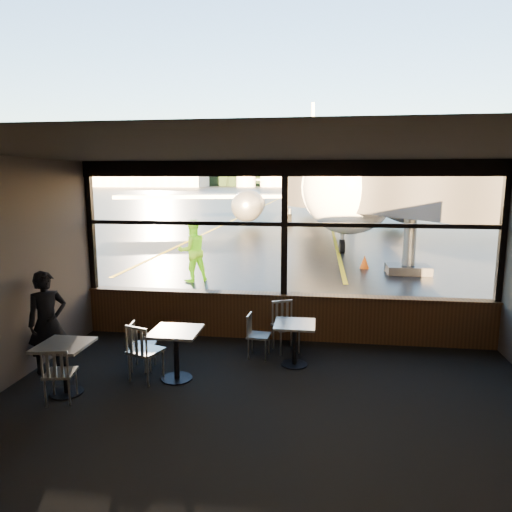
% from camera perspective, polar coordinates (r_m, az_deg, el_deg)
% --- Properties ---
extents(ground_plane, '(520.00, 520.00, 0.00)m').
position_cam_1_polar(ground_plane, '(128.74, 7.68, 8.07)').
color(ground_plane, black).
rests_on(ground_plane, ground).
extents(carpet_floor, '(8.00, 6.00, 0.01)m').
position_cam_1_polar(carpet_floor, '(6.54, 1.26, -19.13)').
color(carpet_floor, black).
rests_on(carpet_floor, ground).
extents(ceiling, '(8.00, 6.00, 0.04)m').
position_cam_1_polar(ceiling, '(5.75, 1.39, 13.07)').
color(ceiling, '#38332D').
rests_on(ceiling, ground).
extents(wall_back, '(8.00, 0.04, 3.50)m').
position_cam_1_polar(wall_back, '(3.11, -5.34, -17.22)').
color(wall_back, '#4A413B').
rests_on(wall_back, ground).
extents(window_sill, '(8.00, 0.28, 0.90)m').
position_cam_1_polar(window_sill, '(9.13, 3.47, -7.65)').
color(window_sill, '#4B2D16').
rests_on(window_sill, ground).
extents(window_header, '(8.00, 0.18, 0.30)m').
position_cam_1_polar(window_header, '(8.72, 3.66, 10.86)').
color(window_header, black).
rests_on(window_header, ground).
extents(mullion_left, '(0.12, 0.12, 2.60)m').
position_cam_1_polar(mullion_left, '(9.89, -19.94, 3.48)').
color(mullion_left, black).
rests_on(mullion_left, ground).
extents(mullion_centre, '(0.12, 0.12, 2.60)m').
position_cam_1_polar(mullion_centre, '(8.77, 3.58, 3.33)').
color(mullion_centre, black).
rests_on(mullion_centre, ground).
extents(mullion_right, '(0.12, 0.12, 2.60)m').
position_cam_1_polar(mullion_right, '(9.35, 28.53, 2.58)').
color(mullion_right, black).
rests_on(mullion_right, ground).
extents(window_transom, '(8.00, 0.10, 0.08)m').
position_cam_1_polar(window_transom, '(8.76, 3.59, 3.98)').
color(window_transom, black).
rests_on(window_transom, ground).
extents(airliner, '(30.73, 35.98, 10.40)m').
position_cam_1_polar(airliner, '(31.23, 8.46, 13.22)').
color(airliner, silver).
rests_on(airliner, ground_plane).
extents(jet_bridge, '(8.44, 10.32, 4.50)m').
position_cam_1_polar(jet_bridge, '(14.53, 19.67, 5.46)').
color(jet_bridge, '#2B2B2D').
rests_on(jet_bridge, ground_plane).
extents(cafe_table_near, '(0.68, 0.68, 0.75)m').
position_cam_1_polar(cafe_table_near, '(7.93, 4.84, -10.95)').
color(cafe_table_near, '#9D9991').
rests_on(cafe_table_near, carpet_floor).
extents(cafe_table_mid, '(0.74, 0.74, 0.82)m').
position_cam_1_polar(cafe_table_mid, '(7.47, -9.93, -12.10)').
color(cafe_table_mid, '#9D9890').
rests_on(cafe_table_mid, carpet_floor).
extents(cafe_table_left, '(0.71, 0.71, 0.78)m').
position_cam_1_polar(cafe_table_left, '(7.46, -22.73, -12.91)').
color(cafe_table_left, gray).
rests_on(cafe_table_left, carpet_floor).
extents(chair_near_w, '(0.47, 0.47, 0.80)m').
position_cam_1_polar(chair_near_w, '(8.22, 0.34, -9.96)').
color(chair_near_w, '#B3AEA2').
rests_on(chair_near_w, carpet_floor).
extents(chair_near_n, '(0.69, 0.69, 0.93)m').
position_cam_1_polar(chair_near_n, '(8.50, 3.79, -8.86)').
color(chair_near_n, '#BBB7A9').
rests_on(chair_near_n, carpet_floor).
extents(chair_mid_s, '(0.66, 0.66, 0.95)m').
position_cam_1_polar(chair_mid_s, '(7.53, -13.60, -11.53)').
color(chair_mid_s, '#BCB8AA').
rests_on(chair_mid_s, carpet_floor).
extents(chair_mid_w, '(0.49, 0.49, 0.81)m').
position_cam_1_polar(chair_mid_w, '(7.98, -13.95, -10.87)').
color(chair_mid_w, '#B4AEA2').
rests_on(chair_mid_w, carpet_floor).
extents(chair_left_s, '(0.55, 0.55, 0.84)m').
position_cam_1_polar(chair_left_s, '(7.25, -23.27, -13.37)').
color(chair_left_s, beige).
rests_on(chair_left_s, carpet_floor).
extents(passenger, '(0.72, 0.73, 1.69)m').
position_cam_1_polar(passenger, '(8.24, -24.61, -7.55)').
color(passenger, black).
rests_on(passenger, carpet_floor).
extents(ground_crew, '(1.19, 1.15, 1.93)m').
position_cam_1_polar(ground_crew, '(14.28, -7.98, 0.66)').
color(ground_crew, '#BFF219').
rests_on(ground_crew, ground_plane).
extents(cone_nose, '(0.34, 0.34, 0.47)m').
position_cam_1_polar(cone_nose, '(16.75, 13.40, -0.72)').
color(cone_nose, '#E44C07').
rests_on(cone_nose, ground_plane).
extents(hangar_left, '(45.00, 18.00, 11.00)m').
position_cam_1_polar(hangar_left, '(201.50, -12.83, 9.99)').
color(hangar_left, silver).
rests_on(hangar_left, ground_plane).
extents(hangar_mid, '(38.00, 15.00, 10.00)m').
position_cam_1_polar(hangar_mid, '(193.71, 7.82, 10.01)').
color(hangar_mid, silver).
rests_on(hangar_mid, ground_plane).
extents(hangar_right, '(50.00, 20.00, 12.00)m').
position_cam_1_polar(hangar_right, '(195.92, 25.90, 9.44)').
color(hangar_right, silver).
rests_on(hangar_right, ground_plane).
extents(fuel_tank_a, '(8.00, 8.00, 6.00)m').
position_cam_1_polar(fuel_tank_a, '(193.15, -1.26, 9.51)').
color(fuel_tank_a, silver).
rests_on(fuel_tank_a, ground_plane).
extents(fuel_tank_b, '(8.00, 8.00, 6.00)m').
position_cam_1_polar(fuel_tank_b, '(191.81, 1.73, 9.50)').
color(fuel_tank_b, silver).
rests_on(fuel_tank_b, ground_plane).
extents(fuel_tank_c, '(8.00, 8.00, 6.00)m').
position_cam_1_polar(fuel_tank_c, '(190.99, 4.76, 9.48)').
color(fuel_tank_c, silver).
rests_on(fuel_tank_c, ground_plane).
extents(treeline, '(360.00, 3.00, 12.00)m').
position_cam_1_polar(treeline, '(218.72, 7.85, 10.21)').
color(treeline, black).
rests_on(treeline, ground_plane).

